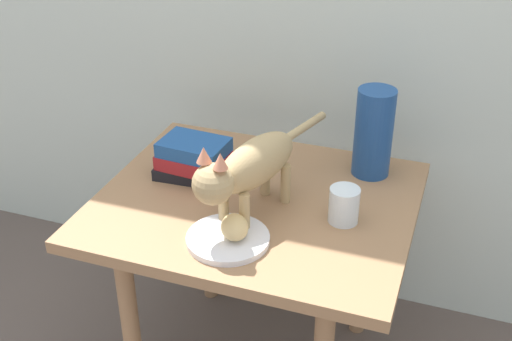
{
  "coord_description": "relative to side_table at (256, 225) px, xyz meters",
  "views": [
    {
      "loc": [
        0.45,
        -1.26,
        1.41
      ],
      "look_at": [
        0.0,
        0.0,
        0.64
      ],
      "focal_mm": 45.79,
      "sensor_mm": 36.0,
      "label": 1
    }
  ],
  "objects": [
    {
      "name": "book_stack",
      "position": [
        -0.19,
        0.05,
        0.13
      ],
      "size": [
        0.19,
        0.14,
        0.1
      ],
      "color": "black",
      "rests_on": "side_table"
    },
    {
      "name": "bread_roll",
      "position": [
        0.01,
        -0.18,
        0.12
      ],
      "size": [
        0.09,
        0.1,
        0.05
      ],
      "primitive_type": "ellipsoid",
      "rotation": [
        0.0,
        0.0,
        2.03
      ],
      "color": "#E0BC7A",
      "rests_on": "plate"
    },
    {
      "name": "cat",
      "position": [
        0.01,
        -0.08,
        0.21
      ],
      "size": [
        0.18,
        0.46,
        0.23
      ],
      "color": "tan",
      "rests_on": "side_table"
    },
    {
      "name": "candle_jar",
      "position": [
        0.22,
        -0.02,
        0.11
      ],
      "size": [
        0.07,
        0.07,
        0.08
      ],
      "color": "silver",
      "rests_on": "side_table"
    },
    {
      "name": "green_vase",
      "position": [
        0.24,
        0.22,
        0.19
      ],
      "size": [
        0.1,
        0.1,
        0.23
      ],
      "primitive_type": "cylinder",
      "color": "navy",
      "rests_on": "side_table"
    },
    {
      "name": "plate",
      "position": [
        -0.0,
        -0.18,
        0.08
      ],
      "size": [
        0.18,
        0.18,
        0.01
      ],
      "primitive_type": "cylinder",
      "color": "white",
      "rests_on": "side_table"
    },
    {
      "name": "side_table",
      "position": [
        0.0,
        0.0,
        0.0
      ],
      "size": [
        0.76,
        0.64,
        0.56
      ],
      "color": "#9E724C",
      "rests_on": "ground"
    }
  ]
}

